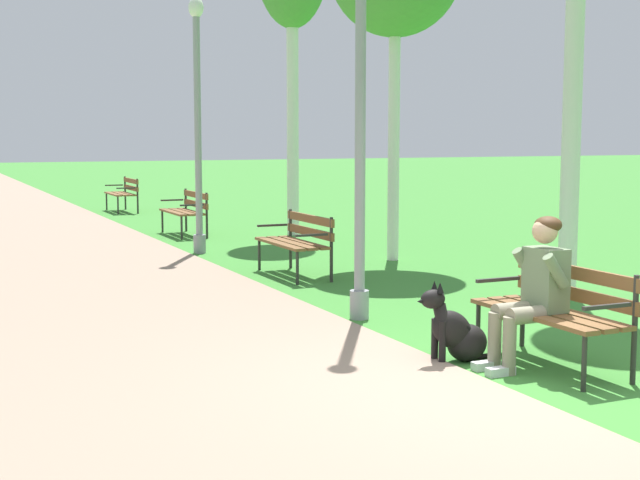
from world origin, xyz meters
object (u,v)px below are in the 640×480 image
park_bench_near (557,305)px  lamp_post_near (360,88)px  park_bench_far (187,209)px  person_seated_on_near_bench (535,286)px  dog_black (457,332)px  park_bench_furthest (124,191)px  park_bench_mid (298,238)px  lamp_post_mid (198,123)px

park_bench_near → lamp_post_near: bearing=104.4°
park_bench_far → lamp_post_near: size_ratio=0.33×
person_seated_on_near_bench → dog_black: 0.76m
person_seated_on_near_bench → dog_black: person_seated_on_near_bench is taller
park_bench_near → person_seated_on_near_bench: size_ratio=1.20×
park_bench_furthest → park_bench_mid: bearing=-90.3°
park_bench_near → lamp_post_near: 3.09m
park_bench_mid → person_seated_on_near_bench: bearing=-91.6°
lamp_post_mid → lamp_post_near: bearing=-90.2°
park_bench_near → park_bench_far: size_ratio=1.00×
park_bench_near → dog_black: (-0.69, 0.44, -0.25)m
park_bench_far → lamp_post_mid: size_ratio=0.37×
person_seated_on_near_bench → lamp_post_mid: size_ratio=0.31×
lamp_post_mid → park_bench_far: bearing=78.3°
park_bench_far → dog_black: 10.34m
park_bench_near → person_seated_on_near_bench: person_seated_on_near_bench is taller
dog_black → person_seated_on_near_bench: bearing=-39.9°
park_bench_far → dog_black: (-0.64, -10.32, -0.25)m
person_seated_on_near_bench → lamp_post_near: lamp_post_near is taller
park_bench_far → lamp_post_near: (-0.56, -8.37, 1.87)m
person_seated_on_near_bench → park_bench_far: bearing=89.2°
park_bench_mid → dog_black: bearing=-97.3°
park_bench_near → park_bench_far: (-0.05, 10.76, 0.00)m
park_bench_mid → lamp_post_near: 3.52m
lamp_post_mid → park_bench_mid: bearing=-79.3°
park_bench_near → park_bench_furthest: same height
park_bench_near → park_bench_furthest: (-0.00, 16.51, 0.00)m
park_bench_near → dog_black: bearing=147.7°
lamp_post_near → park_bench_furthest: bearing=87.5°
park_bench_mid → lamp_post_near: size_ratio=0.33×
park_bench_near → lamp_post_near: size_ratio=0.33×
park_bench_furthest → lamp_post_mid: (-0.59, -8.37, 1.59)m
dog_black → park_bench_furthest: bearing=87.6°
park_bench_mid → person_seated_on_near_bench: person_seated_on_near_bench is taller
dog_black → lamp_post_near: lamp_post_near is taller
park_bench_furthest → dog_black: 16.10m
park_bench_mid → lamp_post_mid: lamp_post_mid is taller
park_bench_mid → park_bench_far: 5.43m
park_bench_mid → park_bench_furthest: size_ratio=1.00×
dog_black → lamp_post_near: 2.88m
lamp_post_mid → dog_black: bearing=-90.7°
park_bench_mid → lamp_post_mid: bearing=100.7°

